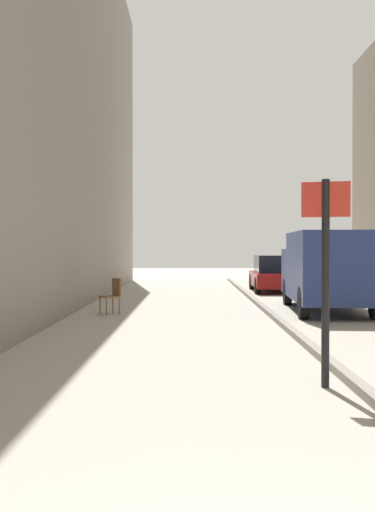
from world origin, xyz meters
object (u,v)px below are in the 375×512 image
Objects in this scene: delivery_van at (327,268)px; cafe_chair_near_window at (113,293)px; parked_car at (275,274)px; street_sign_post at (326,264)px.

cafe_chair_near_window is (-5.79, -0.75, -0.63)m from delivery_van.
delivery_van is 7.87m from parked_car.
delivery_van is 5.87m from cafe_chair_near_window.
cafe_chair_near_window is at bearing -51.64° from street_sign_post.
cafe_chair_near_window is (-3.74, 8.68, -1.00)m from street_sign_post.
delivery_van reaches higher than parked_car.
parked_car is 10.17m from cafe_chair_near_window.
street_sign_post is at bearing 169.58° from cafe_chair_near_window.
street_sign_post is (-2.05, -9.43, 0.37)m from delivery_van.
parked_car is at bearing 95.73° from delivery_van.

